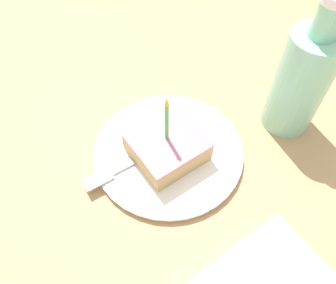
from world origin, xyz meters
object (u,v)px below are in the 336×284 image
at_px(fork, 129,163).
at_px(bottle, 302,80).
at_px(plate, 168,151).
at_px(cake_slice, 167,146).

height_order(fork, bottle, bottle).
bearing_deg(plate, fork, -100.22).
bearing_deg(bottle, cake_slice, -103.95).
distance_m(cake_slice, bottle, 0.23).
distance_m(fork, bottle, 0.30).
height_order(plate, cake_slice, cake_slice).
distance_m(plate, cake_slice, 0.03).
xyz_separation_m(cake_slice, fork, (-0.02, -0.06, -0.02)).
bearing_deg(plate, cake_slice, -48.57).
height_order(cake_slice, fork, cake_slice).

